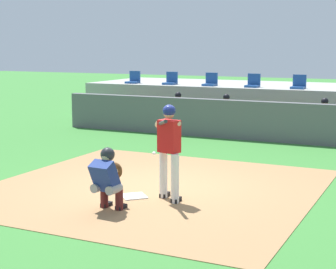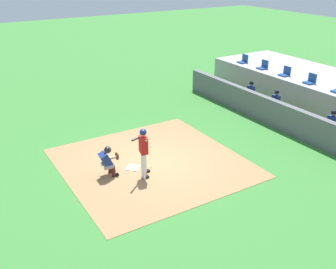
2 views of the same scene
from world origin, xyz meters
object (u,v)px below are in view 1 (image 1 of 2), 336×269
at_px(home_plate, 134,196).
at_px(stadium_seat_4, 299,85).
at_px(batter_at_plate, 169,146).
at_px(catcher_crouched, 108,177).
at_px(dugout_player_2, 323,119).
at_px(stadium_seat_3, 253,83).
at_px(dugout_player_1, 225,113).
at_px(stadium_seat_0, 133,80).
at_px(stadium_seat_1, 171,81).
at_px(dugout_player_0, 176,110).
at_px(stadium_seat_2, 210,82).

bearing_deg(home_plate, stadium_seat_4, 85.44).
height_order(batter_at_plate, catcher_crouched, batter_at_plate).
relative_size(dugout_player_2, stadium_seat_3, 2.71).
height_order(home_plate, batter_at_plate, batter_at_plate).
xyz_separation_m(dugout_player_1, stadium_seat_0, (-4.56, 2.03, 0.86)).
relative_size(batter_at_plate, stadium_seat_1, 3.76).
distance_m(dugout_player_0, dugout_player_1, 1.75).
distance_m(dugout_player_2, stadium_seat_3, 3.61).
xyz_separation_m(home_plate, batter_at_plate, (0.69, 0.10, 1.01)).
bearing_deg(catcher_crouched, stadium_seat_2, 102.41).
bearing_deg(stadium_seat_3, stadium_seat_1, 180.00).
xyz_separation_m(catcher_crouched, stadium_seat_2, (-2.44, 11.10, 0.93)).
bearing_deg(dugout_player_0, catcher_crouched, -72.38).
xyz_separation_m(catcher_crouched, stadium_seat_1, (-4.07, 11.10, 0.93)).
bearing_deg(stadium_seat_4, stadium_seat_1, 180.00).
xyz_separation_m(home_plate, dugout_player_0, (-2.88, 8.14, 0.65)).
xyz_separation_m(home_plate, stadium_seat_0, (-5.69, 10.18, 1.51)).
bearing_deg(stadium_seat_2, stadium_seat_3, 0.00).
bearing_deg(home_plate, dugout_player_1, 97.86).
height_order(batter_at_plate, dugout_player_0, batter_at_plate).
height_order(catcher_crouched, stadium_seat_2, stadium_seat_2).
height_order(home_plate, stadium_seat_4, stadium_seat_4).
height_order(dugout_player_1, stadium_seat_1, stadium_seat_1).
distance_m(stadium_seat_3, stadium_seat_4, 1.62).
bearing_deg(dugout_player_0, dugout_player_1, 0.00).
bearing_deg(catcher_crouched, home_plate, 90.32).
distance_m(catcher_crouched, stadium_seat_1, 11.86).
bearing_deg(stadium_seat_1, batter_at_plate, -64.76).
bearing_deg(stadium_seat_0, stadium_seat_1, 0.00).
height_order(dugout_player_1, stadium_seat_3, stadium_seat_3).
bearing_deg(stadium_seat_2, stadium_seat_0, 180.00).
relative_size(stadium_seat_2, stadium_seat_3, 1.00).
bearing_deg(stadium_seat_2, stadium_seat_4, 0.00).
distance_m(batter_at_plate, catcher_crouched, 1.30).
distance_m(home_plate, stadium_seat_3, 10.32).
bearing_deg(dugout_player_0, stadium_seat_2, 77.86).
bearing_deg(stadium_seat_1, stadium_seat_0, 180.00).
bearing_deg(catcher_crouched, stadium_seat_3, 94.21).
distance_m(dugout_player_1, stadium_seat_2, 2.57).
bearing_deg(stadium_seat_4, home_plate, -94.56).
distance_m(catcher_crouched, dugout_player_1, 9.14).
distance_m(dugout_player_2, stadium_seat_2, 5.00).
bearing_deg(stadium_seat_1, stadium_seat_4, 0.00).
distance_m(stadium_seat_1, stadium_seat_4, 4.88).
distance_m(dugout_player_1, stadium_seat_0, 5.07).
bearing_deg(batter_at_plate, stadium_seat_3, 98.48).
relative_size(dugout_player_2, stadium_seat_4, 2.71).
bearing_deg(batter_at_plate, stadium_seat_1, 115.24).
xyz_separation_m(dugout_player_2, stadium_seat_4, (-1.23, 2.03, 0.86)).
xyz_separation_m(batter_at_plate, dugout_player_1, (-1.81, 8.05, -0.36)).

